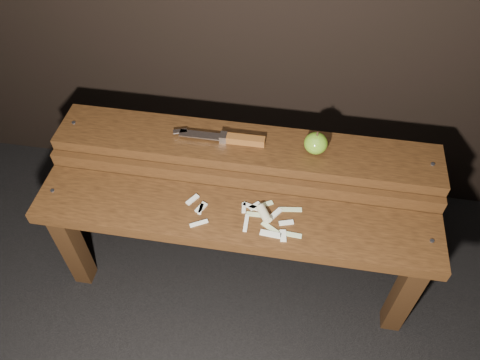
% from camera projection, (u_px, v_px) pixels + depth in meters
% --- Properties ---
extents(ground, '(60.00, 60.00, 0.00)m').
position_uv_depth(ground, '(237.00, 273.00, 1.71)').
color(ground, black).
extents(bench_front_tier, '(1.20, 0.20, 0.42)m').
position_uv_depth(bench_front_tier, '(233.00, 231.00, 1.40)').
color(bench_front_tier, black).
rests_on(bench_front_tier, ground).
extents(bench_rear_tier, '(1.20, 0.21, 0.50)m').
position_uv_depth(bench_rear_tier, '(245.00, 163.00, 1.50)').
color(bench_rear_tier, black).
rests_on(bench_rear_tier, ground).
extents(apple, '(0.07, 0.07, 0.08)m').
position_uv_depth(apple, '(316.00, 143.00, 1.39)').
color(apple, '#628F1D').
rests_on(apple, bench_rear_tier).
extents(knife, '(0.29, 0.04, 0.03)m').
position_uv_depth(knife, '(234.00, 139.00, 1.44)').
color(knife, brown).
rests_on(knife, bench_rear_tier).
extents(apple_scraps, '(0.35, 0.14, 0.03)m').
position_uv_depth(apple_scraps, '(257.00, 216.00, 1.35)').
color(apple_scraps, beige).
rests_on(apple_scraps, bench_front_tier).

